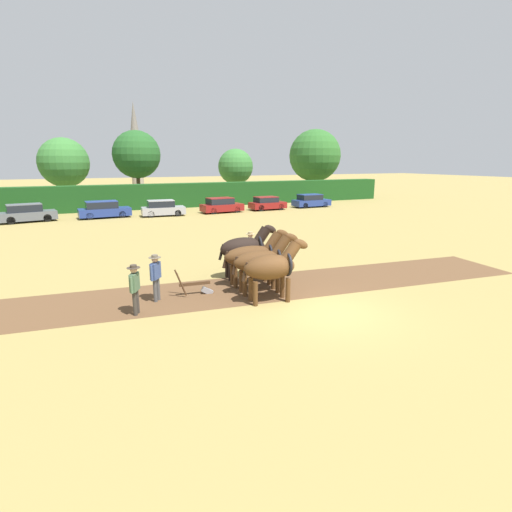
{
  "coord_description": "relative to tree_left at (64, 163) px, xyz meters",
  "views": [
    {
      "loc": [
        -7.68,
        -10.86,
        5.12
      ],
      "look_at": [
        -0.74,
        4.44,
        1.1
      ],
      "focal_mm": 28.0,
      "sensor_mm": 36.0,
      "label": 1
    }
  ],
  "objects": [
    {
      "name": "parked_car_far_right",
      "position": [
        25.01,
        -12.76,
        -4.2
      ],
      "size": [
        4.25,
        1.83,
        1.45
      ],
      "rotation": [
        0.0,
        0.0,
        0.01
      ],
      "color": "navy",
      "rests_on": "ground"
    },
    {
      "name": "draft_horse_trail_left",
      "position": [
        7.31,
        -36.52,
        -3.63
      ],
      "size": [
        3.01,
        1.11,
        2.37
      ],
      "rotation": [
        0.0,
        0.0,
        -0.1
      ],
      "color": "#513319",
      "rests_on": "ground"
    },
    {
      "name": "tree_left",
      "position": [
        0.0,
        0.0,
        0.0
      ],
      "size": [
        5.55,
        5.55,
        7.68
      ],
      "color": "#4C3823",
      "rests_on": "ground"
    },
    {
      "name": "farmer_onlooker_left",
      "position": [
        2.27,
        -37.98,
        -3.87
      ],
      "size": [
        0.44,
        0.61,
        1.75
      ],
      "rotation": [
        0.0,
        0.0,
        -0.47
      ],
      "color": "#38332D",
      "rests_on": "ground"
    },
    {
      "name": "parked_car_center_left",
      "position": [
        3.07,
        -12.35,
        -4.16
      ],
      "size": [
        4.6,
        2.05,
        1.55
      ],
      "rotation": [
        0.0,
        0.0,
        0.06
      ],
      "color": "navy",
      "rests_on": "ground"
    },
    {
      "name": "hedgerow",
      "position": [
        8.37,
        -6.65,
        -3.57
      ],
      "size": [
        60.16,
        1.86,
        2.65
      ],
      "primitive_type": "cube",
      "color": "#194719",
      "rests_on": "ground"
    },
    {
      "name": "farmer_beside_team",
      "position": [
        8.21,
        -34.13,
        -3.82
      ],
      "size": [
        0.46,
        0.65,
        1.81
      ],
      "rotation": [
        0.0,
        0.0,
        -0.38
      ],
      "color": "#4C4C4C",
      "rests_on": "ground"
    },
    {
      "name": "tree_center_right",
      "position": [
        33.46,
        -0.05,
        0.94
      ],
      "size": [
        7.5,
        7.5,
        9.59
      ],
      "color": "brown",
      "rests_on": "ground"
    },
    {
      "name": "tree_center_left",
      "position": [
        7.82,
        -1.8,
        0.91
      ],
      "size": [
        5.5,
        5.5,
        8.58
      ],
      "color": "#423323",
      "rests_on": "ground"
    },
    {
      "name": "plowed_furrow_strip",
      "position": [
        1.95,
        -36.55,
        -4.89
      ],
      "size": [
        34.91,
        7.05,
        0.01
      ],
      "primitive_type": "cube",
      "rotation": [
        0.0,
        0.0,
        -0.1
      ],
      "color": "brown",
      "rests_on": "ground"
    },
    {
      "name": "church_spire",
      "position": [
        12.96,
        34.24,
        3.74
      ],
      "size": [
        2.54,
        2.54,
        16.51
      ],
      "color": "gray",
      "rests_on": "ground"
    },
    {
      "name": "tree_center",
      "position": [
        20.51,
        -1.15,
        -0.56
      ],
      "size": [
        4.6,
        4.6,
        6.66
      ],
      "color": "#4C3823",
      "rests_on": "ground"
    },
    {
      "name": "draft_horse_lead_right",
      "position": [
        7.2,
        -37.62,
        -3.6
      ],
      "size": [
        2.85,
        1.09,
        2.4
      ],
      "rotation": [
        0.0,
        0.0,
        -0.1
      ],
      "color": "#513319",
      "rests_on": "ground"
    },
    {
      "name": "parked_car_center_right",
      "position": [
        14.16,
        -13.21,
        -4.18
      ],
      "size": [
        4.31,
        2.13,
        1.51
      ],
      "rotation": [
        0.0,
        0.0,
        0.08
      ],
      "color": "maroon",
      "rests_on": "ground"
    },
    {
      "name": "parked_car_left",
      "position": [
        -3.11,
        -12.39,
        -4.15
      ],
      "size": [
        4.61,
        2.5,
        1.55
      ],
      "rotation": [
        0.0,
        0.0,
        0.19
      ],
      "color": "#565B66",
      "rests_on": "ground"
    },
    {
      "name": "parked_car_center",
      "position": [
        8.23,
        -13.32,
        -4.18
      ],
      "size": [
        4.08,
        1.94,
        1.5
      ],
      "rotation": [
        0.0,
        0.0,
        -0.06
      ],
      "color": "#9E9EA8",
      "rests_on": "ground"
    },
    {
      "name": "draft_horse_lead_left",
      "position": [
        7.08,
        -38.73,
        -3.56
      ],
      "size": [
        2.66,
        1.16,
        2.38
      ],
      "rotation": [
        0.0,
        0.0,
        -0.1
      ],
      "color": "#513319",
      "rests_on": "ground"
    },
    {
      "name": "plow",
      "position": [
        4.78,
        -36.83,
        -4.59
      ],
      "size": [
        1.5,
        0.5,
        1.13
      ],
      "rotation": [
        0.0,
        0.0,
        -0.1
      ],
      "color": "#4C331E",
      "rests_on": "ground"
    },
    {
      "name": "farmer_at_plow",
      "position": [
        3.17,
        -36.92,
        -3.85
      ],
      "size": [
        0.47,
        0.56,
        1.77
      ],
      "rotation": [
        0.0,
        0.0,
        -0.66
      ],
      "color": "#4C4C4C",
      "rests_on": "ground"
    },
    {
      "name": "draft_horse_trail_right",
      "position": [
        7.41,
        -35.41,
        -3.55
      ],
      "size": [
        2.75,
        1.22,
        2.41
      ],
      "rotation": [
        0.0,
        0.0,
        -0.1
      ],
      "color": "black",
      "rests_on": "ground"
    },
    {
      "name": "ground_plane",
      "position": [
        8.37,
        -40.49,
        -4.9
      ],
      "size": [
        240.0,
        240.0,
        0.0
      ],
      "primitive_type": "plane",
      "color": "#998447"
    },
    {
      "name": "parked_car_right",
      "position": [
        19.35,
        -13.1,
        -4.21
      ],
      "size": [
        3.87,
        1.89,
        1.41
      ],
      "rotation": [
        0.0,
        0.0,
        0.03
      ],
      "color": "maroon",
      "rests_on": "ground"
    }
  ]
}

